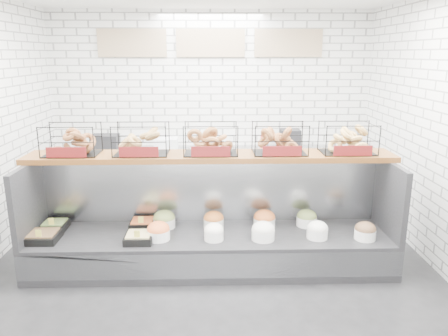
{
  "coord_description": "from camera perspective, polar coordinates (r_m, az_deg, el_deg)",
  "views": [
    {
      "loc": [
        0.02,
        -4.24,
        2.34
      ],
      "look_at": [
        0.15,
        0.45,
        1.11
      ],
      "focal_mm": 35.0,
      "sensor_mm": 36.0,
      "label": 1
    }
  ],
  "objects": [
    {
      "name": "ground",
      "position": [
        4.84,
        -1.63,
        -14.23
      ],
      "size": [
        5.5,
        5.5,
        0.0
      ],
      "primitive_type": "plane",
      "color": "black",
      "rests_on": "ground"
    },
    {
      "name": "room_shell",
      "position": [
        4.85,
        -1.8,
        11.34
      ],
      "size": [
        5.02,
        5.51,
        3.01
      ],
      "color": "white",
      "rests_on": "ground"
    },
    {
      "name": "display_case",
      "position": [
        5.0,
        -1.61,
        -9.03
      ],
      "size": [
        4.0,
        0.9,
        1.2
      ],
      "color": "black",
      "rests_on": "ground"
    },
    {
      "name": "bagel_shelf",
      "position": [
        4.85,
        -1.74,
        3.3
      ],
      "size": [
        4.1,
        0.5,
        0.4
      ],
      "color": "#4F2B11",
      "rests_on": "display_case"
    },
    {
      "name": "prep_counter",
      "position": [
        6.92,
        -1.74,
        -0.98
      ],
      "size": [
        4.0,
        0.6,
        1.2
      ],
      "color": "#93969B",
      "rests_on": "ground"
    }
  ]
}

